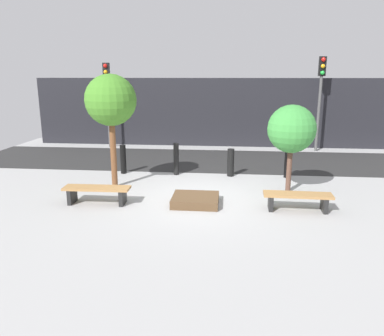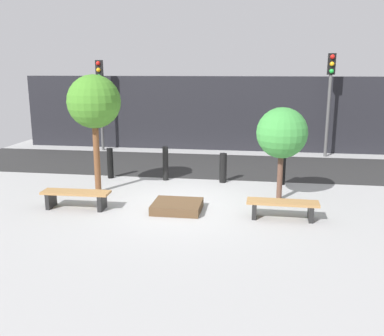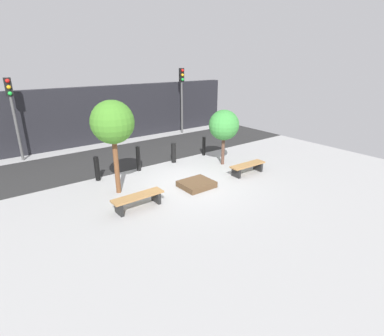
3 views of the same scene
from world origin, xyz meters
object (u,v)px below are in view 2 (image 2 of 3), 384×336
tree_behind_right_bench (282,133)px  tree_behind_left_bench (94,103)px  bench_right (282,206)px  planter_bed (177,206)px  bollard_right (283,170)px  bollard_far_left (110,163)px  bollard_left (165,163)px  traffic_light_mid_west (330,87)px  bench_left (76,196)px  bollard_center (223,168)px  traffic_light_west (100,89)px

tree_behind_right_bench → tree_behind_left_bench: bearing=180.0°
bench_right → planter_bed: bench_right is taller
bollard_right → bollard_far_left: bearing=180.0°
planter_bed → bollard_far_left: size_ratio=1.22×
bench_right → tree_behind_left_bench: size_ratio=0.51×
bollard_left → traffic_light_mid_west: traffic_light_mid_west is taller
bench_right → bollard_left: bollard_left is taller
bench_left → bollard_left: bearing=60.9°
planter_bed → tree_behind_left_bench: 3.67m
planter_bed → bollard_right: size_ratio=1.28×
bench_left → bollard_right: bearing=29.2°
traffic_light_mid_west → bollard_right: bearing=-112.9°
bench_right → tree_behind_right_bench: bearing=91.2°
bollard_center → bollard_right: (1.77, 0.00, 0.01)m
tree_behind_left_bench → bollard_left: tree_behind_left_bench is taller
bollard_center → traffic_light_west: size_ratio=0.24×
bollard_center → traffic_light_mid_west: traffic_light_mid_west is taller
bench_right → bollard_right: bearing=88.0°
bench_left → bollard_center: 4.53m
traffic_light_west → bollard_far_left: bearing=-67.1°
planter_bed → traffic_light_mid_west: bearing=58.1°
bench_right → bollard_far_left: (-5.14, 3.02, 0.17)m
bench_left → bollard_right: (5.14, 3.02, 0.14)m
planter_bed → bollard_right: bearing=46.8°
tree_behind_right_bench → traffic_light_west: traffic_light_west is taller
bench_right → traffic_light_west: bearing=134.4°
planter_bed → traffic_light_west: size_ratio=0.31×
tree_behind_right_bench → bollard_right: size_ratio=2.66×
bollard_center → traffic_light_west: bearing=140.5°
tree_behind_left_bench → tree_behind_right_bench: bearing=-0.0°
bollard_center → bollard_far_left: bearing=180.0°
bench_left → planter_bed: bench_left is taller
tree_behind_right_bench → traffic_light_west: size_ratio=0.66×
tree_behind_left_bench → bollard_far_left: (-0.17, 1.53, -2.00)m
bollard_center → bollard_right: bollard_right is taller
tree_behind_right_bench → bollard_far_left: 5.52m
bench_left → traffic_light_mid_west: bearing=45.6°
bench_left → bollard_right: bollard_right is taller
tree_behind_left_bench → traffic_light_west: bearing=108.9°
tree_behind_left_bench → bollard_left: size_ratio=3.07×
bench_left → bollard_right: size_ratio=1.84×
bench_left → bollard_far_left: bollard_far_left is taller
tree_behind_right_bench → bollard_far_left: tree_behind_right_bench is taller
bollard_left → bollard_right: bollard_left is taller
bench_right → bollard_far_left: 5.97m
bollard_far_left → traffic_light_west: 5.28m
planter_bed → bollard_right: 3.89m
bollard_center → bench_right: bearing=-62.1°
bollard_far_left → tree_behind_right_bench: bearing=-16.6°
bollard_left → bollard_right: 3.54m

